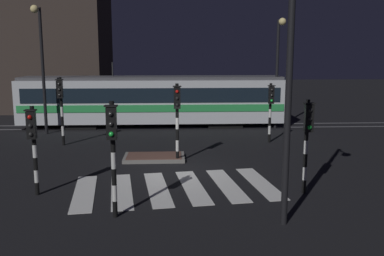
# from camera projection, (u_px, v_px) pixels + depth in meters

# --- Properties ---
(ground_plane) EXTENTS (120.00, 120.00, 0.00)m
(ground_plane) POSITION_uv_depth(u_px,v_px,m) (175.00, 171.00, 17.23)
(ground_plane) COLOR black
(rail_near) EXTENTS (80.00, 0.12, 0.03)m
(rail_near) POSITION_uv_depth(u_px,v_px,m) (173.00, 128.00, 26.96)
(rail_near) COLOR #59595E
(rail_near) RESTS_ON ground
(rail_far) EXTENTS (80.00, 0.12, 0.03)m
(rail_far) POSITION_uv_depth(u_px,v_px,m) (173.00, 124.00, 28.37)
(rail_far) COLOR #59595E
(rail_far) RESTS_ON ground
(crosswalk_zebra) EXTENTS (7.41, 4.78, 0.02)m
(crosswalk_zebra) POSITION_uv_depth(u_px,v_px,m) (175.00, 188.00, 15.03)
(crosswalk_zebra) COLOR silver
(crosswalk_zebra) RESTS_ON ground
(traffic_island) EXTENTS (2.70, 1.63, 0.18)m
(traffic_island) POSITION_uv_depth(u_px,v_px,m) (154.00, 157.00, 19.08)
(traffic_island) COLOR slate
(traffic_island) RESTS_ON ground
(traffic_light_corner_far_left) EXTENTS (0.36, 0.42, 3.51)m
(traffic_light_corner_far_left) POSITION_uv_depth(u_px,v_px,m) (61.00, 101.00, 21.55)
(traffic_light_corner_far_left) COLOR black
(traffic_light_corner_far_left) RESTS_ON ground
(traffic_light_corner_far_right) EXTENTS (0.36, 0.42, 3.15)m
(traffic_light_corner_far_right) POSITION_uv_depth(u_px,v_px,m) (271.00, 104.00, 22.27)
(traffic_light_corner_far_right) COLOR black
(traffic_light_corner_far_right) RESTS_ON ground
(traffic_light_median_centre) EXTENTS (0.36, 0.42, 3.43)m
(traffic_light_median_centre) POSITION_uv_depth(u_px,v_px,m) (177.00, 111.00, 18.11)
(traffic_light_median_centre) COLOR black
(traffic_light_median_centre) RESTS_ON ground
(traffic_light_corner_near_left) EXTENTS (0.36, 0.42, 3.00)m
(traffic_light_corner_near_left) POSITION_uv_depth(u_px,v_px,m) (33.00, 138.00, 13.87)
(traffic_light_corner_near_left) COLOR black
(traffic_light_corner_near_left) RESTS_ON ground
(traffic_light_kerb_mid_left) EXTENTS (0.36, 0.42, 3.38)m
(traffic_light_kerb_mid_left) POSITION_uv_depth(u_px,v_px,m) (112.00, 142.00, 11.89)
(traffic_light_kerb_mid_left) COLOR black
(traffic_light_kerb_mid_left) RESTS_ON ground
(traffic_light_corner_near_right) EXTENTS (0.36, 0.42, 3.20)m
(traffic_light_corner_near_right) POSITION_uv_depth(u_px,v_px,m) (307.00, 133.00, 14.03)
(traffic_light_corner_near_right) COLOR black
(traffic_light_corner_near_right) RESTS_ON ground
(street_lamp_trackside_left) EXTENTS (0.44, 1.21, 7.28)m
(street_lamp_trackside_left) POSITION_uv_depth(u_px,v_px,m) (41.00, 55.00, 24.10)
(street_lamp_trackside_left) COLOR black
(street_lamp_trackside_left) RESTS_ON ground
(street_lamp_trackside_right) EXTENTS (0.44, 1.21, 6.76)m
(street_lamp_trackside_right) POSITION_uv_depth(u_px,v_px,m) (278.00, 59.00, 26.05)
(street_lamp_trackside_right) COLOR black
(street_lamp_trackside_right) RESTS_ON ground
(street_lamp_near_kerb) EXTENTS (0.44, 1.21, 7.65)m
(street_lamp_near_kerb) POSITION_uv_depth(u_px,v_px,m) (293.00, 49.00, 10.80)
(street_lamp_near_kerb) COLOR black
(street_lamp_near_kerb) RESTS_ON ground
(tram) EXTENTS (16.93, 2.58, 4.15)m
(tram) POSITION_uv_depth(u_px,v_px,m) (153.00, 100.00, 27.30)
(tram) COLOR silver
(tram) RESTS_ON ground
(building_backdrop) EXTENTS (17.14, 8.00, 9.82)m
(building_backdrop) POSITION_uv_depth(u_px,v_px,m) (4.00, 51.00, 35.69)
(building_backdrop) COLOR #382D28
(building_backdrop) RESTS_ON ground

